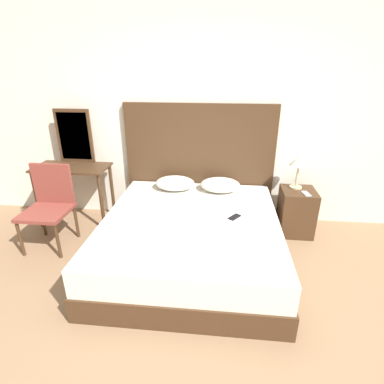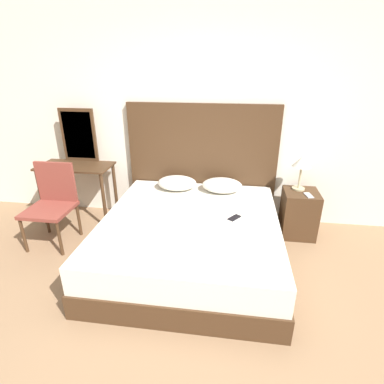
% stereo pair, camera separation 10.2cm
% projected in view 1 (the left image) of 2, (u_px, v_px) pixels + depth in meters
% --- Properties ---
extents(ground_plane, '(16.00, 16.00, 0.00)m').
position_uv_depth(ground_plane, '(176.00, 357.00, 2.21)').
color(ground_plane, '#8C6B4C').
extents(wall_back, '(10.00, 0.06, 2.70)m').
position_uv_depth(wall_back, '(202.00, 119.00, 3.79)').
color(wall_back, silver).
rests_on(wall_back, ground_plane).
extents(bed, '(1.84, 2.00, 0.51)m').
position_uv_depth(bed, '(191.00, 239.00, 3.22)').
color(bed, '#422B19').
rests_on(bed, ground_plane).
extents(headboard, '(1.93, 0.05, 1.55)m').
position_uv_depth(headboard, '(199.00, 164.00, 3.95)').
color(headboard, '#422B19').
rests_on(headboard, ground_plane).
extents(pillow_left, '(0.49, 0.38, 0.16)m').
position_uv_depth(pillow_left, '(175.00, 183.00, 3.81)').
color(pillow_left, silver).
rests_on(pillow_left, bed).
extents(pillow_right, '(0.49, 0.38, 0.16)m').
position_uv_depth(pillow_right, '(220.00, 185.00, 3.75)').
color(pillow_right, silver).
rests_on(pillow_right, bed).
extents(phone_on_bed, '(0.15, 0.16, 0.01)m').
position_uv_depth(phone_on_bed, '(235.00, 217.00, 3.12)').
color(phone_on_bed, black).
rests_on(phone_on_bed, bed).
extents(nightstand, '(0.40, 0.42, 0.58)m').
position_uv_depth(nightstand, '(296.00, 212.00, 3.74)').
color(nightstand, '#422B19').
rests_on(nightstand, ground_plane).
extents(table_lamp, '(0.22, 0.22, 0.42)m').
position_uv_depth(table_lamp, '(299.00, 162.00, 3.58)').
color(table_lamp, tan).
rests_on(table_lamp, nightstand).
extents(phone_on_nightstand, '(0.10, 0.16, 0.01)m').
position_uv_depth(phone_on_nightstand, '(306.00, 194.00, 3.52)').
color(phone_on_nightstand, '#B7B7BC').
rests_on(phone_on_nightstand, nightstand).
extents(vanity_desk, '(0.94, 0.47, 0.78)m').
position_uv_depth(vanity_desk, '(73.00, 178.00, 3.87)').
color(vanity_desk, '#422B19').
rests_on(vanity_desk, ground_plane).
extents(vanity_mirror, '(0.47, 0.03, 0.69)m').
position_uv_depth(vanity_mirror, '(74.00, 136.00, 3.87)').
color(vanity_mirror, '#422B19').
rests_on(vanity_mirror, vanity_desk).
extents(chair, '(0.49, 0.50, 0.94)m').
position_uv_depth(chair, '(49.00, 202.00, 3.44)').
color(chair, brown).
rests_on(chair, ground_plane).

